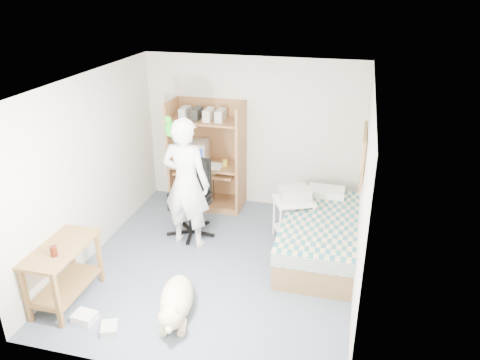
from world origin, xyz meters
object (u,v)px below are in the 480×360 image
Objects in this scene: person at (186,183)px; printer_cart at (293,213)px; side_desk at (63,266)px; computer_hutch at (208,159)px; bed at (320,235)px; office_chair at (192,208)px; dog at (176,301)px.

person is 2.80× the size of printer_cart.
side_desk is 1.95m from person.
computer_hutch reaches higher than side_desk.
bed is 2.02m from person.
office_chair reaches higher than side_desk.
side_desk is at bearing 169.34° from dog.
office_chair is at bearing 64.72° from side_desk.
office_chair is at bearing 176.29° from bed.
person is at bearing 173.68° from printer_cart.
office_chair is 1.52m from printer_cart.
computer_hutch reaches higher than bed.
bed is 0.53m from printer_cart.
dog is (0.42, -1.56, -0.77)m from person.
bed is at bearing 36.29° from dog.
dog is (1.38, 0.07, -0.30)m from side_desk.
bed is at bearing 32.50° from side_desk.
bed is at bearing -167.33° from person.
printer_cart reaches higher than dog.
bed is 2.29m from dog.
person is 1.79m from dog.
side_desk is 0.86× the size of dog.
person is (0.96, 1.63, 0.47)m from side_desk.
bed is 1.74× the size of dog.
computer_hutch is 2.63× the size of printer_cart.
computer_hutch is at bearing 86.84° from dog.
side_desk is 0.52× the size of person.
computer_hutch is 1.08m from office_chair.
person reaches higher than side_desk.
printer_cart reaches higher than bed.
office_chair is 1.94m from dog.
office_chair is (0.92, 1.94, -0.08)m from side_desk.
bed is at bearing 3.30° from office_chair.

